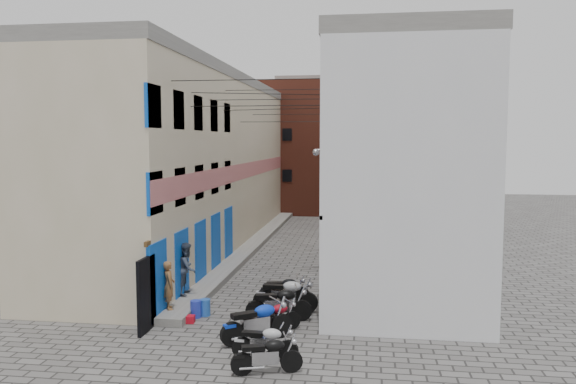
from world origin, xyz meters
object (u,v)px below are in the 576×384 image
at_px(motorcycle_b, 265,340).
at_px(person_b, 187,268).
at_px(motorcycle_g, 284,288).
at_px(water_jug_far, 205,307).
at_px(water_jug_near, 196,309).
at_px(red_crate, 189,319).
at_px(person_a, 169,285).
at_px(motorcycle_a, 267,353).
at_px(motorcycle_f, 285,293).
at_px(motorcycle_c, 257,320).
at_px(motorcycle_d, 274,316).
at_px(motorcycle_e, 279,302).

xyz_separation_m(motorcycle_b, person_b, (-3.64, 4.80, 0.65)).
distance_m(motorcycle_g, water_jug_far, 2.92).
distance_m(water_jug_near, red_crate, 0.56).
bearing_deg(person_a, motorcycle_a, -162.86).
xyz_separation_m(motorcycle_f, person_b, (-3.57, 0.73, 0.53)).
bearing_deg(person_b, person_a, 175.37).
height_order(motorcycle_c, motorcycle_g, motorcycle_c).
distance_m(motorcycle_d, motorcycle_g, 3.03).
relative_size(motorcycle_a, motorcycle_g, 0.99).
bearing_deg(motorcycle_b, water_jug_far, -140.16).
xyz_separation_m(motorcycle_c, person_a, (-3.20, 1.83, 0.39)).
relative_size(motorcycle_a, motorcycle_d, 1.02).
relative_size(motorcycle_a, red_crate, 4.93).
bearing_deg(person_b, motorcycle_c, -142.96).
distance_m(motorcycle_a, motorcycle_g, 5.95).
xyz_separation_m(motorcycle_a, water_jug_near, (-2.98, 3.92, -0.23)).
bearing_deg(motorcycle_g, motorcycle_d, -5.04).
bearing_deg(red_crate, person_b, 109.38).
height_order(motorcycle_b, person_a, person_a).
distance_m(motorcycle_d, red_crate, 2.81).
bearing_deg(motorcycle_e, motorcycle_c, -19.57).
bearing_deg(water_jug_near, water_jug_far, 43.31).
height_order(motorcycle_c, person_b, person_b).
relative_size(motorcycle_c, motorcycle_g, 1.24).
distance_m(motorcycle_b, water_jug_near, 4.14).
bearing_deg(motorcycle_e, motorcycle_b, -7.82).
bearing_deg(red_crate, motorcycle_g, 44.56).
bearing_deg(person_a, motorcycle_f, -101.27).
distance_m(motorcycle_c, water_jug_near, 3.01).
xyz_separation_m(motorcycle_b, water_jug_near, (-2.78, 3.05, -0.23)).
distance_m(motorcycle_g, water_jug_near, 3.23).
height_order(motorcycle_d, person_a, person_a).
bearing_deg(person_b, motorcycle_f, -106.12).
bearing_deg(water_jug_far, motorcycle_a, -56.37).
height_order(motorcycle_d, motorcycle_f, motorcycle_f).
bearing_deg(water_jug_far, person_b, 125.69).
distance_m(motorcycle_d, person_b, 4.54).
bearing_deg(motorcycle_a, motorcycle_e, 168.10).
xyz_separation_m(motorcycle_d, motorcycle_e, (-0.03, 1.03, 0.10)).
height_order(motorcycle_e, water_jug_near, motorcycle_e).
relative_size(motorcycle_d, motorcycle_g, 0.97).
height_order(motorcycle_d, motorcycle_g, motorcycle_g).
bearing_deg(motorcycle_g, water_jug_far, -60.02).
bearing_deg(motorcycle_b, motorcycle_a, 15.33).
bearing_deg(water_jug_near, motorcycle_d, -20.61).
bearing_deg(motorcycle_b, motorcycle_g, -175.10).
bearing_deg(motorcycle_f, water_jug_near, -67.38).
relative_size(motorcycle_c, motorcycle_d, 1.27).
distance_m(motorcycle_a, person_b, 6.88).
xyz_separation_m(motorcycle_a, motorcycle_g, (-0.47, 5.93, 0.00)).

